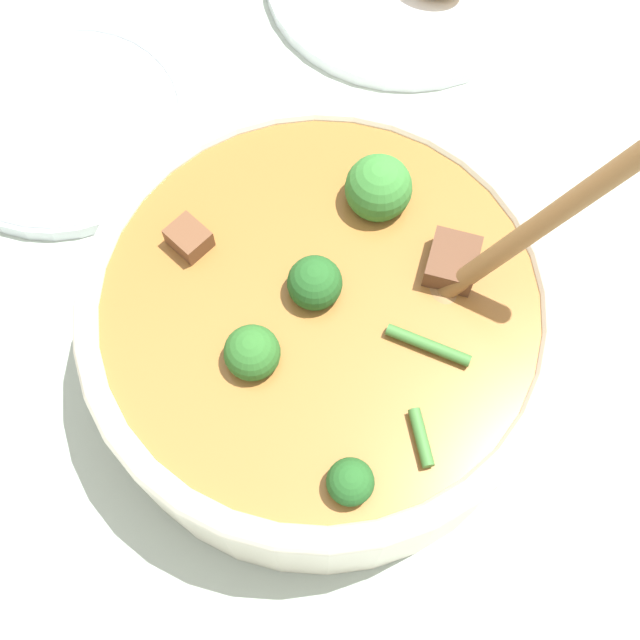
{
  "coord_description": "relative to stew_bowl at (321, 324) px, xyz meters",
  "views": [
    {
      "loc": [
        0.18,
        -0.08,
        0.52
      ],
      "look_at": [
        0.0,
        0.0,
        0.06
      ],
      "focal_mm": 45.0,
      "sensor_mm": 36.0,
      "label": 1
    }
  ],
  "objects": [
    {
      "name": "ground_plane",
      "position": [
        0.0,
        -0.0,
        -0.06
      ],
      "size": [
        4.0,
        4.0,
        0.0
      ],
      "primitive_type": "plane",
      "color": "#ADBCAD"
    },
    {
      "name": "stew_bowl",
      "position": [
        0.0,
        0.0,
        0.0
      ],
      "size": [
        0.29,
        0.3,
        0.23
      ],
      "color": "beige",
      "rests_on": "ground_plane"
    },
    {
      "name": "empty_plate",
      "position": [
        -0.26,
        -0.1,
        -0.05
      ],
      "size": [
        0.2,
        0.2,
        0.02
      ],
      "color": "white",
      "rests_on": "ground_plane"
    }
  ]
}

